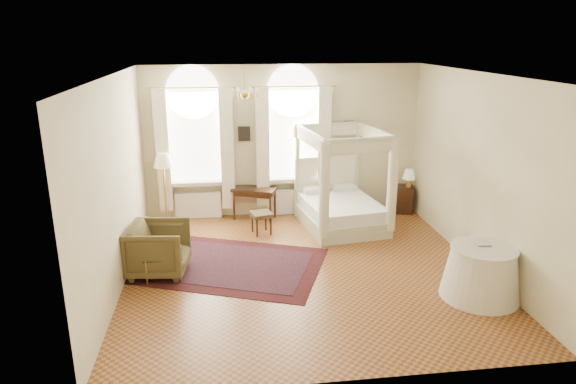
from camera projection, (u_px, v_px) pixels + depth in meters
name	position (u px, v px, depth m)	size (l,w,h in m)	color
ground	(304.00, 270.00, 8.86)	(6.00, 6.00, 0.00)	#975D2C
room_walls	(306.00, 158.00, 8.28)	(6.00, 6.00, 6.00)	#F5E2BA
window_left	(195.00, 153.00, 10.91)	(1.62, 0.27, 3.29)	white
window_right	(293.00, 150.00, 11.17)	(1.62, 0.27, 3.29)	white
chandelier	(245.00, 93.00, 9.03)	(0.51, 0.45, 0.50)	#B7923D
wall_pictures	(287.00, 131.00, 11.13)	(2.54, 0.03, 0.39)	black
canopy_bed	(341.00, 206.00, 10.72)	(1.82, 2.12, 2.07)	beige
nightstand	(403.00, 199.00, 11.67)	(0.44, 0.39, 0.62)	#351E0E
nightstand_lamp	(409.00, 175.00, 11.42)	(0.28, 0.28, 0.41)	#B7923D
writing_desk	(254.00, 193.00, 11.16)	(1.05, 0.79, 0.70)	#351E0E
laptop	(249.00, 189.00, 11.01)	(0.30, 0.20, 0.02)	black
stool	(261.00, 216.00, 10.38)	(0.48, 0.48, 0.45)	#4A4020
armchair	(159.00, 249.00, 8.63)	(0.94, 0.96, 0.88)	#483D1F
coffee_table	(164.00, 258.00, 8.43)	(0.64, 0.46, 0.43)	silver
floor_lamp	(163.00, 164.00, 10.64)	(0.40, 0.40, 1.55)	#B7923D
oriental_rug	(233.00, 265.00, 9.03)	(3.63, 3.13, 0.01)	#400F11
side_table	(481.00, 273.00, 7.85)	(1.20, 1.20, 0.82)	silver
book	(474.00, 242.00, 7.88)	(0.22, 0.30, 0.03)	black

